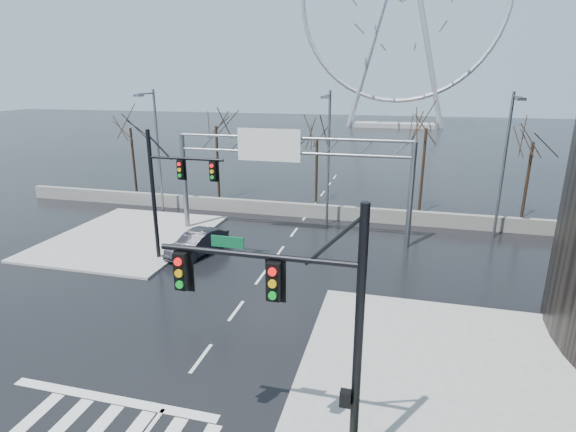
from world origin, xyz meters
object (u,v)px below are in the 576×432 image
(signal_mast_far, at_px, (169,184))
(ferris_wheel, at_px, (402,5))
(signal_mast_near, at_px, (307,315))
(sign_gantry, at_px, (285,165))
(car, at_px, (197,243))

(signal_mast_far, bearing_deg, ferris_wheel, 82.80)
(ferris_wheel, bearing_deg, signal_mast_near, -89.92)
(signal_mast_near, bearing_deg, sign_gantry, 106.19)
(sign_gantry, relative_size, car, 3.54)
(signal_mast_far, relative_size, ferris_wheel, 0.16)
(car, bearing_deg, sign_gantry, 60.80)
(sign_gantry, bearing_deg, car, -134.77)
(sign_gantry, height_order, car, sign_gantry)
(signal_mast_near, relative_size, car, 1.73)
(signal_mast_far, height_order, sign_gantry, signal_mast_far)
(sign_gantry, xyz_separation_m, car, (-4.59, -4.63, -4.42))
(signal_mast_near, xyz_separation_m, car, (-10.11, 14.37, -4.11))
(signal_mast_far, distance_m, ferris_wheel, 89.30)
(car, bearing_deg, ferris_wheel, 98.85)
(signal_mast_far, bearing_deg, car, 56.72)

